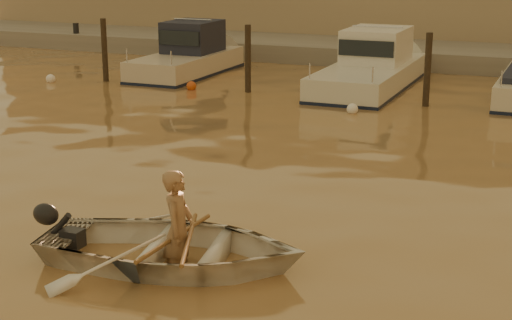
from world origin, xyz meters
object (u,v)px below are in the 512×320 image
at_px(dinghy, 172,247).
at_px(moored_boat_1, 186,56).
at_px(person, 178,229).
at_px(moored_boat_2, 370,67).

height_order(dinghy, moored_boat_1, moored_boat_1).
bearing_deg(person, dinghy, 90.00).
height_order(dinghy, moored_boat_2, moored_boat_2).
distance_m(dinghy, moored_boat_1, 16.33).
bearing_deg(moored_boat_1, moored_boat_2, 0.00).
relative_size(dinghy, moored_boat_2, 0.50).
height_order(person, moored_boat_1, moored_boat_1).
bearing_deg(moored_boat_2, moored_boat_1, 180.00).
height_order(dinghy, person, person).
relative_size(dinghy, person, 2.22).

